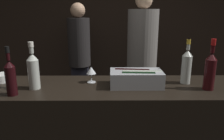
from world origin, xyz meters
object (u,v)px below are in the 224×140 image
(red_wine_bottle_black_foil, at_px, (10,76))
(person_blond_tee, at_px, (142,55))
(person_in_hoodie, at_px, (79,53))
(bowl_white, at_px, (2,77))
(wine_glass, at_px, (91,71))
(white_wine_bottle, at_px, (33,70))
(rose_wine_bottle, at_px, (187,66))
(red_wine_bottle_tall, at_px, (210,70))
(ice_bin_with_bottles, at_px, (137,77))

(red_wine_bottle_black_foil, height_order, person_blond_tee, person_blond_tee)
(red_wine_bottle_black_foil, relative_size, person_in_hoodie, 0.20)
(bowl_white, height_order, person_blond_tee, person_blond_tee)
(wine_glass, height_order, white_wine_bottle, white_wine_bottle)
(rose_wine_bottle, bearing_deg, person_blond_tee, 99.52)
(red_wine_bottle_tall, bearing_deg, person_in_hoodie, 125.04)
(wine_glass, xyz_separation_m, white_wine_bottle, (-0.41, -0.14, 0.05))
(wine_glass, height_order, red_wine_bottle_tall, red_wine_bottle_tall)
(bowl_white, relative_size, person_in_hoodie, 0.09)
(ice_bin_with_bottles, relative_size, red_wine_bottle_black_foil, 1.18)
(rose_wine_bottle, bearing_deg, white_wine_bottle, -174.21)
(wine_glass, bearing_deg, person_blond_tee, 62.94)
(ice_bin_with_bottles, height_order, red_wine_bottle_black_foil, red_wine_bottle_black_foil)
(person_blond_tee, bearing_deg, red_wine_bottle_black_foil, -39.83)
(red_wine_bottle_black_foil, bearing_deg, wine_glass, 27.20)
(red_wine_bottle_tall, xyz_separation_m, person_blond_tee, (-0.31, 1.27, -0.15))
(bowl_white, relative_size, red_wine_bottle_black_foil, 0.46)
(white_wine_bottle, height_order, rose_wine_bottle, same)
(rose_wine_bottle, distance_m, person_blond_tee, 1.15)
(ice_bin_with_bottles, bearing_deg, person_blond_tee, 79.99)
(red_wine_bottle_tall, distance_m, red_wine_bottle_black_foil, 1.40)
(red_wine_bottle_black_foil, height_order, person_in_hoodie, person_in_hoodie)
(red_wine_bottle_black_foil, distance_m, person_blond_tee, 1.75)
(ice_bin_with_bottles, distance_m, person_blond_tee, 1.21)
(red_wine_bottle_black_foil, distance_m, person_in_hoodie, 1.80)
(bowl_white, distance_m, red_wine_bottle_tall, 1.62)
(red_wine_bottle_tall, height_order, person_in_hoodie, person_in_hoodie)
(red_wine_bottle_tall, relative_size, red_wine_bottle_black_foil, 1.10)
(wine_glass, height_order, person_blond_tee, person_blond_tee)
(ice_bin_with_bottles, bearing_deg, rose_wine_bottle, 9.01)
(person_in_hoodie, bearing_deg, wine_glass, 113.02)
(rose_wine_bottle, bearing_deg, red_wine_bottle_tall, -49.91)
(bowl_white, height_order, white_wine_bottle, white_wine_bottle)
(bowl_white, bearing_deg, red_wine_bottle_black_foil, -55.01)
(ice_bin_with_bottles, distance_m, white_wine_bottle, 0.77)
(rose_wine_bottle, relative_size, person_in_hoodie, 0.21)
(ice_bin_with_bottles, height_order, person_in_hoodie, person_in_hoodie)
(ice_bin_with_bottles, xyz_separation_m, person_blond_tee, (0.21, 1.19, -0.07))
(white_wine_bottle, bearing_deg, red_wine_bottle_tall, -1.18)
(white_wine_bottle, bearing_deg, person_blond_tee, 51.93)
(wine_glass, bearing_deg, red_wine_bottle_tall, -10.75)
(red_wine_bottle_tall, height_order, rose_wine_bottle, red_wine_bottle_tall)
(ice_bin_with_bottles, bearing_deg, red_wine_bottle_tall, -8.88)
(wine_glass, distance_m, red_wine_bottle_tall, 0.89)
(red_wine_bottle_tall, distance_m, white_wine_bottle, 1.28)
(red_wine_bottle_black_foil, bearing_deg, red_wine_bottle_tall, 4.16)
(bowl_white, xyz_separation_m, white_wine_bottle, (0.32, -0.18, 0.11))
(bowl_white, relative_size, white_wine_bottle, 0.44)
(white_wine_bottle, xyz_separation_m, person_in_hoodie, (0.10, 1.65, -0.20))
(wine_glass, bearing_deg, bowl_white, 177.16)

